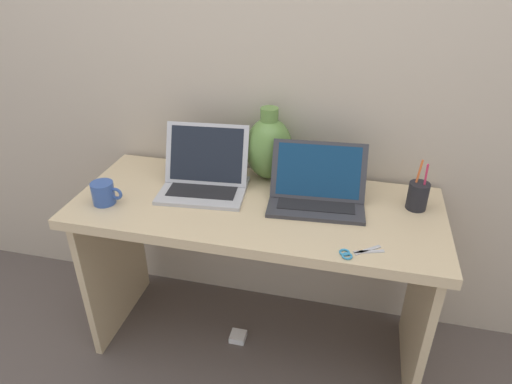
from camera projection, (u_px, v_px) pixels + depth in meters
The scene contains 10 objects.
ground_plane at pixel (256, 339), 2.08m from camera, with size 6.00×6.00×0.00m, color #564C47.
back_wall at pixel (275, 59), 1.76m from camera, with size 4.40×0.04×2.40m, color #BCAD99.
desk at pixel (256, 238), 1.80m from camera, with size 1.40×0.58×0.73m.
laptop_left at pixel (205, 173), 1.79m from camera, with size 0.36×0.29×0.24m.
laptop_right at pixel (317, 188), 1.70m from camera, with size 0.37×0.26×0.21m.
green_vase at pixel (269, 148), 1.84m from camera, with size 0.19×0.19×0.30m.
coffee_mug at pixel (104, 193), 1.70m from camera, with size 0.12×0.08×0.09m.
pen_cup at pixel (418, 195), 1.66m from camera, with size 0.07×0.07×0.19m.
scissors at pixel (354, 253), 1.44m from camera, with size 0.14×0.10×0.01m.
power_brick at pixel (238, 337), 2.07m from camera, with size 0.07×0.07×0.03m, color white.
Camera 1 is at (0.34, -1.43, 1.62)m, focal length 31.62 mm.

